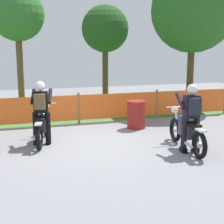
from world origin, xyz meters
TOP-DOWN VIEW (x-y plane):
  - ground at (0.00, 0.00)m, footprint 24.00×24.00m
  - grass_verge at (0.00, 5.68)m, footprint 24.00×6.47m
  - barrier_fence at (0.00, 2.45)m, footprint 11.47×0.08m
  - tree_leftmost at (-1.74, 6.97)m, footprint 2.33×2.33m
  - tree_near_left at (2.21, 7.07)m, footprint 2.21×2.21m
  - tree_near_right at (5.07, 4.04)m, footprint 3.43×3.43m
  - motorcycle_lead at (-1.35, 0.61)m, footprint 0.75×2.05m
  - motorcycle_trailing at (2.06, -1.11)m, footprint 0.62×2.11m
  - rider_lead at (-1.40, 0.39)m, footprint 0.63×0.75m
  - rider_trailing at (2.05, -1.33)m, footprint 0.58×0.70m
  - oil_drum at (1.63, 1.30)m, footprint 0.58×0.58m

SIDE VIEW (x-z plane):
  - ground at x=0.00m, z-range -0.02..0.00m
  - grass_verge at x=0.00m, z-range 0.00..0.01m
  - oil_drum at x=1.63m, z-range 0.00..0.88m
  - motorcycle_lead at x=-1.35m, z-range -0.01..0.97m
  - motorcycle_trailing at x=2.06m, z-range -0.02..0.98m
  - barrier_fence at x=0.00m, z-range 0.02..1.07m
  - rider_lead at x=-1.40m, z-range 0.11..1.80m
  - rider_trailing at x=2.05m, z-range 0.11..1.80m
  - tree_near_left at x=2.21m, z-range 1.09..5.57m
  - tree_leftmost at x=-1.74m, z-range 1.34..6.43m
  - tree_near_right at x=5.07m, z-range 1.13..6.84m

